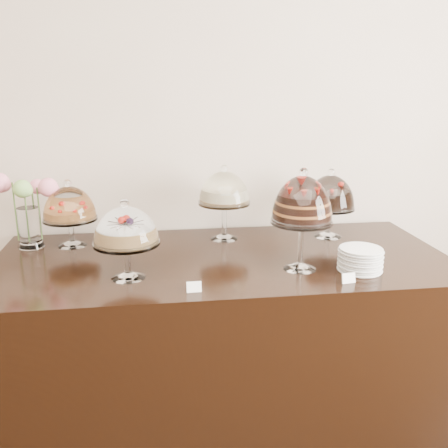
{
  "coord_description": "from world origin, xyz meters",
  "views": [
    {
      "loc": [
        -0.23,
        0.17,
        1.71
      ],
      "look_at": [
        0.07,
        2.4,
        1.08
      ],
      "focal_mm": 40.0,
      "sensor_mm": 36.0,
      "label": 1
    }
  ],
  "objects": [
    {
      "name": "wall_back",
      "position": [
        0.0,
        3.0,
        1.5
      ],
      "size": [
        5.0,
        0.04,
        3.0
      ],
      "primitive_type": "cube",
      "color": "#C3B29D",
      "rests_on": "ground"
    },
    {
      "name": "display_counter",
      "position": [
        0.07,
        2.45,
        0.45
      ],
      "size": [
        2.2,
        1.0,
        0.9
      ],
      "primitive_type": "cube",
      "color": "black",
      "rests_on": "ground"
    },
    {
      "name": "cake_stand_sugar_sponge",
      "position": [
        -0.37,
        2.24,
        1.12
      ],
      "size": [
        0.28,
        0.28,
        0.35
      ],
      "color": "white",
      "rests_on": "display_counter"
    },
    {
      "name": "cake_stand_choco_layer",
      "position": [
        0.4,
        2.24,
        1.21
      ],
      "size": [
        0.28,
        0.28,
        0.47
      ],
      "color": "white",
      "rests_on": "display_counter"
    },
    {
      "name": "cake_stand_cheesecake",
      "position": [
        0.12,
        2.74,
        1.16
      ],
      "size": [
        0.28,
        0.28,
        0.41
      ],
      "color": "white",
      "rests_on": "display_counter"
    },
    {
      "name": "cake_stand_dark_choco",
      "position": [
        0.7,
        2.7,
        1.13
      ],
      "size": [
        0.27,
        0.27,
        0.38
      ],
      "color": "white",
      "rests_on": "display_counter"
    },
    {
      "name": "cake_stand_fruit_tart",
      "position": [
        -0.68,
        2.73,
        1.11
      ],
      "size": [
        0.28,
        0.28,
        0.35
      ],
      "color": "white",
      "rests_on": "display_counter"
    },
    {
      "name": "flower_vase",
      "position": [
        -0.88,
        2.74,
        1.12
      ],
      "size": [
        0.33,
        0.29,
        0.39
      ],
      "color": "white",
      "rests_on": "display_counter"
    },
    {
      "name": "plate_stack",
      "position": [
        0.66,
        2.18,
        0.95
      ],
      "size": [
        0.19,
        0.19,
        0.1
      ],
      "color": "white",
      "rests_on": "display_counter"
    },
    {
      "name": "price_card_left",
      "position": [
        -0.1,
        2.04,
        0.92
      ],
      "size": [
        0.06,
        0.02,
        0.04
      ],
      "primitive_type": "cube",
      "rotation": [
        -0.21,
        0.0,
        0.03
      ],
      "color": "white",
      "rests_on": "display_counter"
    },
    {
      "name": "price_card_right",
      "position": [
        0.56,
        2.05,
        0.92
      ],
      "size": [
        0.06,
        0.02,
        0.04
      ],
      "primitive_type": "cube",
      "rotation": [
        -0.21,
        0.0,
        0.14
      ],
      "color": "white",
      "rests_on": "display_counter"
    }
  ]
}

